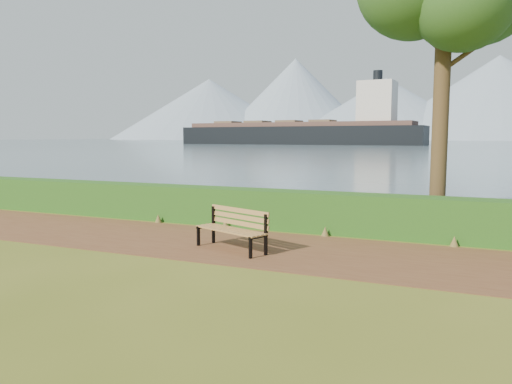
% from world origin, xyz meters
% --- Properties ---
extents(ground, '(140.00, 140.00, 0.00)m').
position_xyz_m(ground, '(0.00, 0.00, 0.00)').
color(ground, '#515D1A').
rests_on(ground, ground).
extents(path, '(40.00, 3.40, 0.01)m').
position_xyz_m(path, '(0.00, 0.30, 0.01)').
color(path, '#58331E').
rests_on(path, ground).
extents(hedge, '(32.00, 0.85, 1.00)m').
position_xyz_m(hedge, '(0.00, 2.60, 0.50)').
color(hedge, '#184513').
rests_on(hedge, ground).
extents(water, '(700.00, 510.00, 0.00)m').
position_xyz_m(water, '(0.00, 260.00, 0.01)').
color(water, '#3E5165').
rests_on(water, ground).
extents(mountains, '(585.00, 190.00, 70.00)m').
position_xyz_m(mountains, '(-9.17, 406.05, 27.70)').
color(mountains, '#798CA2').
rests_on(mountains, ground).
extents(bench, '(1.82, 1.12, 0.88)m').
position_xyz_m(bench, '(0.21, -0.13, 0.51)').
color(bench, black).
rests_on(bench, ground).
extents(cargo_ship, '(76.38, 16.10, 23.02)m').
position_xyz_m(cargo_ship, '(-42.20, 136.13, 3.43)').
color(cargo_ship, black).
rests_on(cargo_ship, ground).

